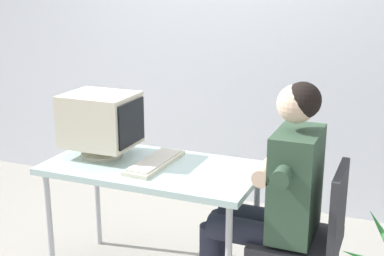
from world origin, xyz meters
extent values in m
cube|color=silver|center=(0.30, 1.40, 1.50)|extent=(8.00, 0.10, 3.00)
cylinder|color=#B7B7BC|center=(-0.56, -0.26, 0.35)|extent=(0.04, 0.04, 0.70)
cylinder|color=#B7B7BC|center=(-0.56, 0.26, 0.35)|extent=(0.04, 0.04, 0.70)
cylinder|color=#B7B7BC|center=(0.56, 0.26, 0.35)|extent=(0.04, 0.04, 0.70)
cube|color=silver|center=(0.00, 0.00, 0.72)|extent=(1.23, 0.64, 0.04)
cylinder|color=beige|center=(-0.36, 0.04, 0.75)|extent=(0.25, 0.25, 0.02)
cylinder|color=beige|center=(-0.36, 0.04, 0.79)|extent=(0.06, 0.06, 0.05)
cube|color=beige|center=(-0.36, 0.04, 0.97)|extent=(0.41, 0.34, 0.31)
cube|color=black|center=(-0.15, 0.04, 0.97)|extent=(0.01, 0.29, 0.26)
cube|color=beige|center=(0.01, 0.01, 0.75)|extent=(0.18, 0.48, 0.02)
cube|color=beige|center=(0.01, 0.01, 0.77)|extent=(0.16, 0.43, 0.01)
cube|color=#2D2D33|center=(0.85, -0.01, 0.43)|extent=(0.44, 0.44, 0.06)
cube|color=#2D2D33|center=(1.05, -0.01, 0.66)|extent=(0.04, 0.40, 0.41)
cube|color=#334C38|center=(0.83, -0.01, 0.76)|extent=(0.22, 0.39, 0.56)
sphere|color=beige|center=(0.81, -0.01, 1.18)|extent=(0.20, 0.20, 0.20)
sphere|color=black|center=(0.84, -0.01, 1.20)|extent=(0.19, 0.19, 0.19)
cylinder|color=#262838|center=(0.61, -0.10, 0.48)|extent=(0.44, 0.14, 0.14)
cylinder|color=#262838|center=(0.61, 0.08, 0.48)|extent=(0.44, 0.14, 0.14)
cylinder|color=#262838|center=(0.39, 0.08, 0.24)|extent=(0.11, 0.11, 0.48)
cylinder|color=#334C38|center=(0.81, -0.24, 0.88)|extent=(0.09, 0.14, 0.09)
cylinder|color=#334C38|center=(0.81, 0.21, 0.88)|extent=(0.09, 0.14, 0.09)
cylinder|color=beige|center=(0.69, -0.01, 0.83)|extent=(0.09, 0.39, 0.09)
camera|label=1|loc=(1.32, -2.57, 1.79)|focal=49.72mm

